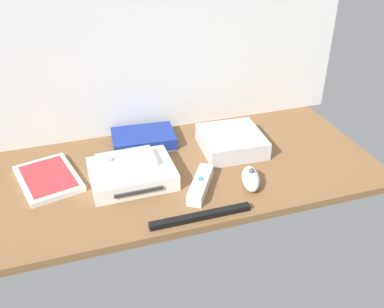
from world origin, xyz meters
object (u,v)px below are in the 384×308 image
sensor_bar (201,216)px  network_router (144,138)px  mini_computer (232,141)px  game_console (132,174)px  remote_wand (201,184)px  remote_nunchuk (251,179)px  game_case (48,178)px  remote_classic_pad (126,161)px

sensor_bar → network_router: bearing=97.7°
sensor_bar → mini_computer: bearing=55.4°
mini_computer → game_console: bearing=-166.9°
mini_computer → remote_wand: 21.72cm
remote_nunchuk → game_case: bearing=177.6°
remote_nunchuk → remote_classic_pad: remote_classic_pad is taller
mini_computer → remote_classic_pad: bearing=-169.7°
game_console → mini_computer: 31.08cm
game_case → network_router: network_router is taller
remote_nunchuk → mini_computer: bearing=100.6°
network_router → remote_wand: bearing=-68.1°
network_router → remote_nunchuk: (21.20, -28.90, 0.34)cm
game_case → network_router: (27.55, 11.29, 0.94)cm
game_case → remote_nunchuk: size_ratio=2.00×
game_case → sensor_bar: game_case is taller
game_console → network_router: bearing=68.3°
remote_wand → sensor_bar: 11.27cm
game_case → sensor_bar: bearing=-52.8°
remote_wand → remote_classic_pad: (-16.54, 10.22, 3.90)cm
remote_classic_pad → sensor_bar: size_ratio=0.61×
remote_wand → remote_nunchuk: bearing=21.8°
network_router → game_case: bearing=-153.6°
game_console → remote_nunchuk: size_ratio=1.95×
game_case → remote_classic_pad: 20.83cm
remote_wand → remote_nunchuk: 12.78cm
remote_wand → remote_classic_pad: remote_classic_pad is taller
mini_computer → game_case: bearing=-179.6°
remote_nunchuk → sensor_bar: bearing=-134.8°
remote_wand → game_case: bearing=-171.9°
game_console → sensor_bar: (11.93, -19.52, -1.50)cm
mini_computer → remote_wand: mini_computer is taller
game_case → mini_computer: bearing=-13.6°
game_console → remote_nunchuk: bearing=-21.9°
game_console → remote_wand: 17.89cm
game_console → mini_computer: bearing=12.5°
network_router → remote_wand: (8.60, -26.79, -0.19)cm
network_router → sensor_bar: size_ratio=0.78×
remote_classic_pad → network_router: bearing=63.2°
game_case → remote_classic_pad: bearing=-29.1°
mini_computer → network_router: 25.79cm
mini_computer → remote_classic_pad: 31.93cm
game_case → sensor_bar: size_ratio=0.91×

